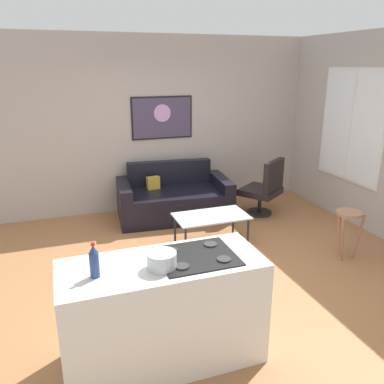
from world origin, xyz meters
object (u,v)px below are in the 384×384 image
coffee_table (211,218)px  mixing_bowl (162,261)px  couch (174,199)px  wall_painting (162,118)px  armchair (265,188)px  bar_stool (348,222)px  soda_bottle (94,262)px

coffee_table → mixing_bowl: 2.40m
couch → coffee_table: couch is taller
mixing_bowl → wall_painting: wall_painting is taller
coffee_table → mixing_bowl: bearing=-121.2°
coffee_table → armchair: (1.23, 0.75, 0.07)m
couch → coffee_table: (0.17, -1.17, 0.10)m
armchair → mixing_bowl: bearing=-131.7°
armchair → wall_painting: wall_painting is taller
bar_stool → mixing_bowl: bearing=-158.1°
bar_stool → mixing_bowl: 2.90m
soda_bottle → mixing_bowl: (0.48, -0.04, -0.06)m
coffee_table → soda_bottle: 2.66m
bar_stool → soda_bottle: (-3.14, -1.03, 0.53)m
soda_bottle → coffee_table: bearing=49.2°
armchair → soda_bottle: (-2.92, -2.70, 0.56)m
armchair → bar_stool: armchair is taller
couch → soda_bottle: (-1.52, -3.12, 0.73)m
armchair → mixing_bowl: mixing_bowl is taller
coffee_table → mixing_bowl: mixing_bowl is taller
couch → wall_painting: size_ratio=1.79×
couch → bar_stool: size_ratio=2.91×
armchair → mixing_bowl: size_ratio=4.16×
bar_stool → soda_bottle: soda_bottle is taller
armchair → soda_bottle: 4.01m
coffee_table → bar_stool: bearing=-32.5°
soda_bottle → wall_painting: bearing=67.7°
soda_bottle → wall_painting: wall_painting is taller
couch → mixing_bowl: (-1.04, -3.16, 0.67)m
coffee_table → soda_bottle: (-1.69, -1.95, 0.63)m
couch → armchair: bearing=-16.9°
bar_stool → wall_painting: 3.27m
couch → coffee_table: size_ratio=1.86×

